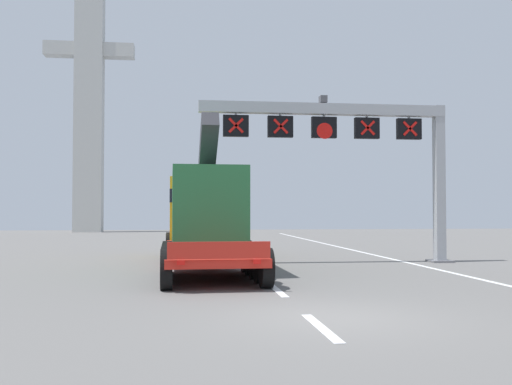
{
  "coord_description": "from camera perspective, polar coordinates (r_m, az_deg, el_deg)",
  "views": [
    {
      "loc": [
        -2.88,
        -11.37,
        2.1
      ],
      "look_at": [
        -0.29,
        9.69,
        2.79
      ],
      "focal_mm": 40.99,
      "sensor_mm": 36.0,
      "label": 1
    }
  ],
  "objects": [
    {
      "name": "ground",
      "position": [
        11.91,
        7.25,
        -12.0
      ],
      "size": [
        112.0,
        112.0,
        0.0
      ],
      "primitive_type": "plane",
      "color": "slate"
    },
    {
      "name": "lane_markings",
      "position": [
        33.07,
        -2.75,
        -5.49
      ],
      "size": [
        0.2,
        57.69,
        0.01
      ],
      "color": "silver",
      "rests_on": "ground"
    },
    {
      "name": "bridge_pylon_distant",
      "position": [
        63.23,
        -15.95,
        10.38
      ],
      "size": [
        9.0,
        2.0,
        30.08
      ],
      "color": "#B7B7B2",
      "rests_on": "ground"
    },
    {
      "name": "edge_line_right",
      "position": [
        25.16,
        14.27,
        -6.58
      ],
      "size": [
        0.2,
        63.0,
        0.01
      ],
      "primitive_type": "cube",
      "color": "silver",
      "rests_on": "ground"
    },
    {
      "name": "heavy_haul_truck_red",
      "position": [
        23.23,
        -5.24,
        -2.12
      ],
      "size": [
        3.27,
        14.11,
        5.3
      ],
      "color": "red",
      "rests_on": "ground"
    },
    {
      "name": "overhead_lane_gantry",
      "position": [
        24.37,
        9.62,
        5.56
      ],
      "size": [
        10.45,
        0.9,
        6.81
      ],
      "color": "#9EA0A5",
      "rests_on": "ground"
    }
  ]
}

